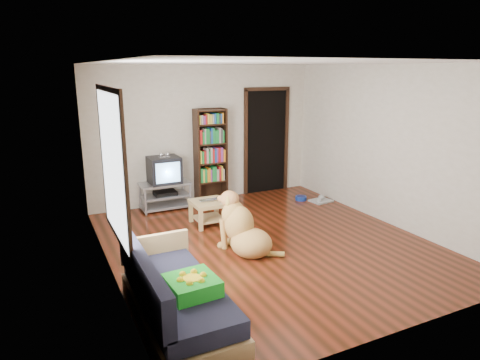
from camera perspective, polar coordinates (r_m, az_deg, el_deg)
name	(u,v)px	position (r m, az deg, el deg)	size (l,w,h in m)	color
ground	(268,243)	(6.46, 3.70, -8.39)	(5.00, 5.00, 0.00)	#5B1F0F
ceiling	(271,63)	(5.95, 4.12, 15.34)	(5.00, 5.00, 0.00)	white
wall_back	(205,134)	(8.30, -4.73, 6.10)	(4.50, 4.50, 0.00)	beige
wall_front	(406,208)	(4.16, 21.24, -3.47)	(4.50, 4.50, 0.00)	beige
wall_left	(105,174)	(5.35, -17.54, 0.72)	(5.00, 5.00, 0.00)	beige
wall_right	(388,146)	(7.43, 19.19, 4.35)	(5.00, 5.00, 0.00)	beige
green_cushion	(192,285)	(4.27, -6.41, -13.78)	(0.47, 0.47, 0.16)	green
laptop	(209,201)	(7.06, -4.11, -2.79)	(0.31, 0.20, 0.02)	silver
dog_bowl	(301,198)	(8.55, 8.12, -2.41)	(0.22, 0.22, 0.08)	navy
grey_rag	(321,201)	(8.53, 10.73, -2.74)	(0.40, 0.32, 0.03)	#9E9E9E
window	(113,166)	(4.82, -16.62, 1.77)	(0.03, 1.46, 1.70)	white
doorway	(266,139)	(8.88, 3.52, 5.50)	(1.03, 0.05, 2.19)	black
tv_stand	(165,195)	(8.01, -9.93, -1.94)	(0.90, 0.45, 0.50)	#99999E
crt_tv	(164,169)	(7.91, -10.12, 1.40)	(0.55, 0.52, 0.58)	black
bookshelf	(210,151)	(8.22, -3.96, 3.92)	(0.60, 0.30, 1.80)	black
sofa	(174,300)	(4.53, -8.82, -15.49)	(0.80, 1.80, 0.80)	tan
coffee_table	(209,208)	(7.13, -4.18, -3.74)	(0.55, 0.55, 0.40)	tan
dog	(243,230)	(6.04, 0.38, -6.69)	(0.77, 0.99, 0.89)	tan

